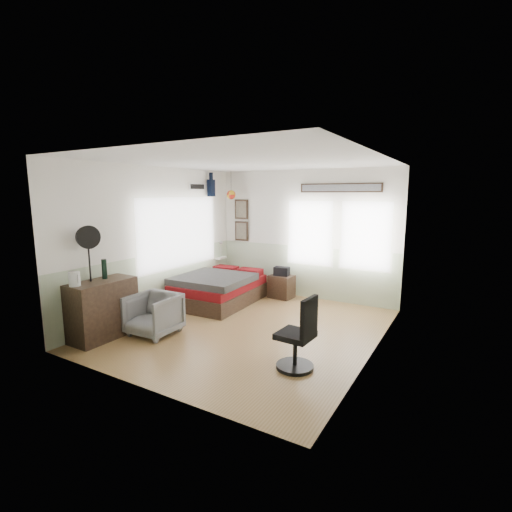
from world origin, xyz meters
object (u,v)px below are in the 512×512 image
object	(u,v)px
bed	(219,289)
armchair	(154,314)
task_chair	(299,340)
nightstand	(281,287)
dresser	(103,309)

from	to	relation	value
bed	armchair	world-z (taller)	armchair
bed	task_chair	bearing A→B (deg)	-38.31
bed	task_chair	world-z (taller)	task_chair
bed	nightstand	bearing A→B (deg)	43.30
dresser	armchair	xyz separation A→B (m)	(0.58, 0.48, -0.12)
armchair	task_chair	bearing A→B (deg)	-0.44
dresser	nightstand	world-z (taller)	dresser
bed	task_chair	distance (m)	3.21
bed	dresser	world-z (taller)	dresser
nightstand	task_chair	size ratio (longest dim) A/B	0.51
dresser	armchair	world-z (taller)	dresser
dresser	nightstand	xyz separation A→B (m)	(1.38, 3.39, -0.21)
dresser	task_chair	distance (m)	3.09
bed	dresser	bearing A→B (deg)	-102.88
task_chair	dresser	bearing A→B (deg)	-166.41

